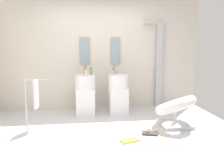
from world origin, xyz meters
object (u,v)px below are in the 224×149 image
Objects in this scene: soap_bottle_green at (91,71)px; pedestal_sink_right at (118,93)px; towel_rack at (34,95)px; soap_bottle_grey at (114,71)px; soap_bottle_white at (86,73)px; shower_column at (158,63)px; soap_bottle_amber at (85,70)px; soap_bottle_clear at (113,72)px; pedestal_sink_left at (85,94)px; lounge_chair at (175,108)px; magazine_charcoal at (150,133)px; magazine_ochre at (130,140)px; coffee_mug at (149,131)px.

pedestal_sink_right is at bearing -9.07° from soap_bottle_green.
soap_bottle_grey is at bearing 28.22° from towel_rack.
pedestal_sink_right is 0.86m from soap_bottle_white.
shower_column is 1.79m from soap_bottle_amber.
soap_bottle_clear reaches higher than pedestal_sink_right.
pedestal_sink_left is 4.90× the size of soap_bottle_amber.
lounge_chair is 2.58m from towel_rack.
magazine_charcoal is (-0.70, -1.66, -1.06)m from shower_column.
soap_bottle_white is at bearing -163.57° from shower_column.
pedestal_sink_right is 0.50m from soap_bottle_grey.
soap_bottle_green is (0.13, -0.06, -0.01)m from soap_bottle_amber.
soap_bottle_amber is at bearing -171.96° from shower_column.
soap_bottle_clear is (-0.47, 1.25, 0.90)m from magazine_charcoal.
soap_bottle_amber is at bearing 91.94° from magazine_ochre.
soap_bottle_amber is at bearing 147.03° from lounge_chair.
soap_bottle_amber is 1.16× the size of soap_bottle_green.
lounge_chair is (1.66, -0.92, -0.10)m from pedestal_sink_left.
soap_bottle_clear reaches higher than towel_rack.
pedestal_sink_left reaches higher than magazine_charcoal.
coffee_mug is 1.77m from soap_bottle_white.
coffee_mug is at bearing -113.21° from shower_column.
magazine_charcoal is 1.88m from soap_bottle_green.
soap_bottle_green is (1.03, 0.87, 0.31)m from towel_rack.
soap_bottle_white is (-0.59, -0.10, 0.02)m from soap_bottle_clear.
shower_column is at bearing 83.85° from magazine_charcoal.
soap_bottle_clear is 0.78× the size of soap_bottle_white.
soap_bottle_green reaches higher than towel_rack.
magazine_charcoal is 1.50× the size of soap_bottle_grey.
soap_bottle_clear is (-0.46, 1.22, 0.86)m from coffee_mug.
soap_bottle_clear is (0.61, -0.16, -0.04)m from soap_bottle_amber.
soap_bottle_white is (-0.66, 1.37, 0.92)m from magazine_ochre.
pedestal_sink_left reaches higher than magazine_ochre.
pedestal_sink_right reaches higher than lounge_chair.
soap_bottle_amber is (-0.68, 1.64, 0.94)m from magazine_ochre.
magazine_charcoal is (1.97, -0.48, -0.61)m from towel_rack.
soap_bottle_amber is (0.90, 0.94, 0.33)m from towel_rack.
soap_bottle_amber is at bearing 143.83° from magazine_charcoal.
soap_bottle_white reaches higher than soap_bottle_clear.
lounge_chair reaches higher than magazine_ochre.
lounge_chair is 6.48× the size of soap_bottle_green.
lounge_chair is at bearing -44.45° from pedestal_sink_right.
pedestal_sink_right reaches higher than magazine_ochre.
pedestal_sink_left reaches higher than coffee_mug.
pedestal_sink_right reaches higher than towel_rack.
lounge_chair is 11.28× the size of coffee_mug.
lounge_chair is at bearing -26.31° from soap_bottle_white.
soap_bottle_amber is (-0.72, 0.16, 0.50)m from pedestal_sink_right.
lounge_chair reaches higher than magazine_charcoal.
soap_bottle_amber reaches higher than soap_bottle_green.
lounge_chair is at bearing -3.15° from towel_rack.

